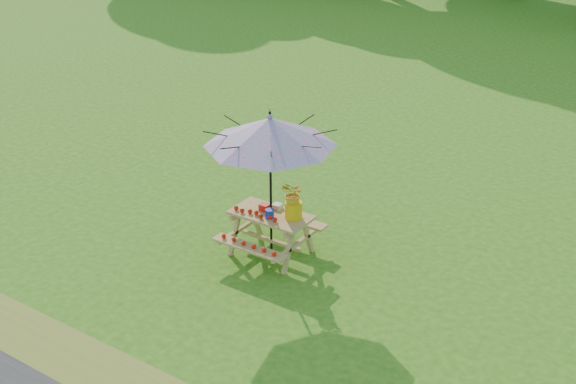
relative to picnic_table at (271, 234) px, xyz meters
The scene contains 6 objects.
ground 1.30m from the picnic_table, 36.29° to the right, with size 120.00×120.00×0.00m, color #286613.
picnic_table is the anchor object (origin of this frame).
patio_umbrella 1.62m from the picnic_table, 84.81° to the left, with size 2.17×2.17×2.25m.
produce_bins 0.40m from the picnic_table, 156.81° to the left, with size 0.33×0.45×0.13m.
tomatoes_row 0.44m from the picnic_table, 130.28° to the right, with size 0.77×0.13×0.07m, color red, non-canonical shape.
flower_bucket 0.74m from the picnic_table, 12.32° to the left, with size 0.40×0.36×0.57m.
Camera 1 is at (4.41, -6.97, 5.47)m, focal length 45.00 mm.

